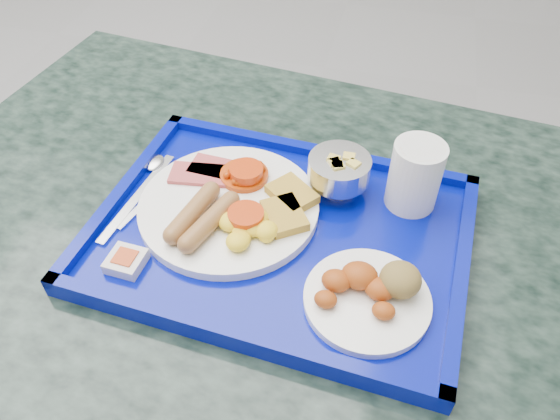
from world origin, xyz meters
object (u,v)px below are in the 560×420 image
Objects in this scene: tray at (280,234)px; bread_plate at (371,292)px; juice_cup at (415,174)px; fruit_bowl at (339,170)px; table at (286,307)px; main_plate at (233,206)px.

bread_plate is (0.13, -0.08, 0.02)m from tray.
juice_cup is at bearing 79.74° from bread_plate.
juice_cup is (0.10, 0.00, 0.01)m from fruit_bowl.
main_plate is at bearing -177.77° from table.
juice_cup reaches higher than main_plate.
main_plate is 0.23m from bread_plate.
table is at bearing -154.02° from juice_cup.
main_plate is at bearing -161.03° from juice_cup.
tray is 0.12m from fruit_bowl.
juice_cup reaches higher than tray.
table is at bearing 140.97° from bread_plate.
fruit_bowl reaches higher than bread_plate.
fruit_bowl is (0.06, 0.08, 0.25)m from table.
juice_cup is (0.03, 0.18, 0.04)m from bread_plate.
bread_plate is 0.19m from fruit_bowl.
main_plate is at bearing 153.69° from bread_plate.
tray is at bearing -122.54° from fruit_bowl.
main_plate is 0.25m from juice_cup.
fruit_bowl reaches higher than tray.
table is 5.07× the size of main_plate.
tray is 0.08m from main_plate.
fruit_bowl is (0.06, 0.10, 0.05)m from tray.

